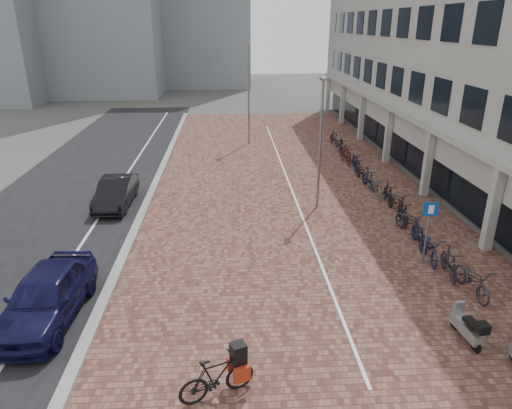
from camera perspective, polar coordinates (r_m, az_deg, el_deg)
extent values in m
plane|color=#474442|center=(14.09, 1.52, -14.05)|extent=(140.00, 140.00, 0.00)
cube|color=brown|center=(24.98, 3.75, 2.42)|extent=(14.50, 42.00, 0.04)
cube|color=black|center=(26.03, -21.05, 1.77)|extent=(8.00, 50.00, 0.03)
cube|color=gray|center=(25.10, -12.56, 2.18)|extent=(0.35, 42.00, 0.14)
cube|color=white|center=(25.49, -16.77, 1.95)|extent=(0.12, 44.00, 0.00)
cube|color=white|center=(24.99, 4.21, 2.49)|extent=(0.10, 30.00, 0.00)
cube|color=#A9A9A3|center=(30.79, 25.36, 20.27)|extent=(8.00, 40.00, 13.00)
cube|color=black|center=(30.10, 17.53, 8.16)|extent=(0.15, 38.00, 3.20)
cube|color=#A9A9A3|center=(29.70, 17.55, 11.44)|extent=(1.60, 38.00, 0.30)
cube|color=#A9A9A3|center=(19.40, 27.32, -0.50)|extent=(0.35, 0.35, 3.40)
cube|color=#A9A9A3|center=(24.44, 20.53, 4.79)|extent=(0.35, 0.35, 3.40)
cube|color=#A9A9A3|center=(29.83, 16.08, 8.20)|extent=(0.35, 0.35, 3.40)
cube|color=#A9A9A3|center=(35.42, 12.97, 10.52)|extent=(0.35, 0.35, 3.40)
cube|color=#A9A9A3|center=(41.12, 10.68, 12.18)|extent=(0.35, 0.35, 3.40)
cube|color=#A9A9A3|center=(46.90, 8.94, 13.42)|extent=(0.35, 0.35, 3.40)
imported|color=#0E0E33|center=(15.01, -24.61, -10.25)|extent=(2.11, 4.67, 1.56)
imported|color=black|center=(22.96, -16.99, 1.48)|extent=(1.48, 4.08, 1.34)
imported|color=black|center=(11.41, -4.88, -20.60)|extent=(1.93, 1.18, 1.12)
cube|color=black|center=(11.08, -4.97, -18.67)|extent=(0.43, 0.42, 0.51)
cube|color=#A12A11|center=(11.38, -6.07, -20.40)|extent=(0.41, 0.25, 0.39)
cube|color=#A12A11|center=(11.37, -3.71, -20.38)|extent=(0.41, 0.25, 0.39)
cylinder|color=slate|center=(17.46, 20.39, -3.77)|extent=(0.07, 0.07, 2.25)
cube|color=#0B3E94|center=(17.03, 20.89, -0.55)|extent=(0.51, 0.10, 0.51)
cylinder|color=slate|center=(21.23, 7.95, 7.16)|extent=(0.12, 0.12, 5.96)
cylinder|color=gray|center=(33.01, -0.93, 13.32)|extent=(0.12, 0.12, 6.87)
imported|color=#222228|center=(16.52, 25.29, -8.42)|extent=(0.81, 2.01, 1.04)
imported|color=black|center=(17.29, 22.89, -6.62)|extent=(0.75, 1.80, 1.05)
imported|color=#161E3C|center=(18.14, 20.85, -5.00)|extent=(0.98, 2.05, 1.04)
imported|color=black|center=(19.08, 19.52, -3.46)|extent=(0.68, 1.79, 1.05)
imported|color=black|center=(20.07, 18.49, -2.09)|extent=(1.07, 2.07, 1.04)
imported|color=black|center=(21.10, 17.77, -0.81)|extent=(0.72, 1.80, 1.05)
imported|color=#222127|center=(22.14, 17.04, 0.31)|extent=(0.72, 1.98, 1.04)
imported|color=black|center=(23.14, 16.06, 1.36)|extent=(0.68, 1.79, 1.05)
imported|color=#56534F|center=(24.09, 14.64, 2.29)|extent=(0.78, 2.00, 1.04)
imported|color=black|center=(25.12, 13.83, 3.18)|extent=(0.55, 1.76, 1.05)
imported|color=black|center=(26.14, 12.95, 3.97)|extent=(0.72, 1.98, 1.04)
imported|color=#131335|center=(27.22, 12.47, 4.72)|extent=(0.61, 1.78, 1.05)
imported|color=black|center=(28.33, 12.23, 5.39)|extent=(0.93, 2.04, 1.04)
imported|color=#451512|center=(29.32, 11.10, 6.04)|extent=(0.69, 1.79, 1.05)
imported|color=black|center=(30.45, 11.01, 6.61)|extent=(0.96, 2.05, 1.04)
imported|color=black|center=(31.54, 10.56, 7.17)|extent=(0.71, 1.80, 1.05)
imported|color=#4E4B47|center=(32.64, 10.19, 7.67)|extent=(0.69, 1.97, 1.04)
imported|color=black|center=(33.71, 9.68, 8.16)|extent=(0.71, 1.80, 1.05)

